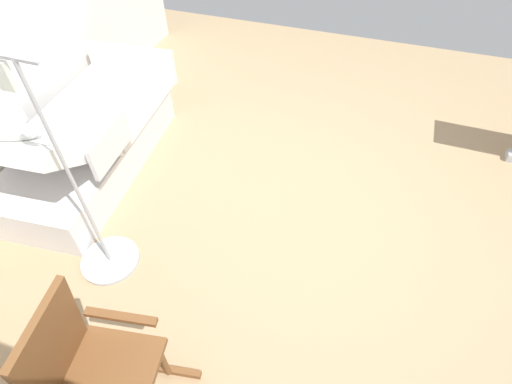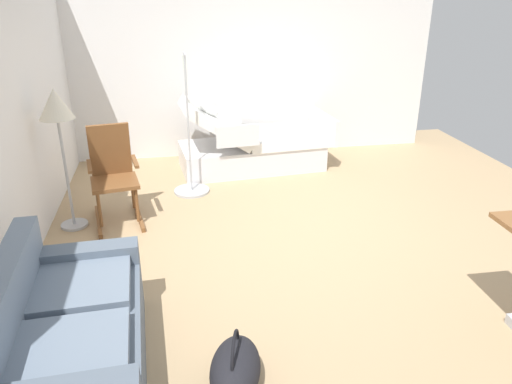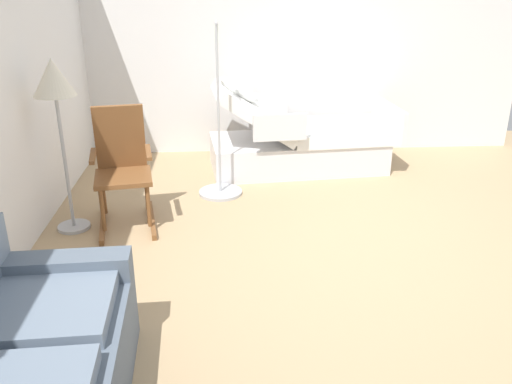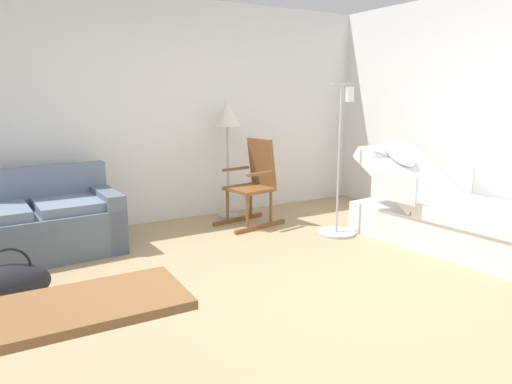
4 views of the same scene
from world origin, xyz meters
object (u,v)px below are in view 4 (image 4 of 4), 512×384
Objects in this scene: hospital_bed at (447,216)px; couch at (33,226)px; floor_lamp at (227,122)px; overbed_table at (58,384)px; rocking_chair at (254,184)px; iv_pole at (337,213)px; duffel_bag at (12,282)px.

couch is at bearing 154.33° from hospital_bed.
floor_lamp is (2.33, 0.36, 0.92)m from couch.
overbed_table is at bearing -93.51° from couch.
rocking_chair is at bearing 127.77° from hospital_bed.
duffel_bag is at bearing -178.37° from iv_pole.
floor_lamp is at bearing 28.23° from duffel_bag.
hospital_bed reaches higher than rocking_chair.
floor_lamp is at bearing 123.89° from hospital_bed.
overbed_table is (-4.00, -1.39, 0.22)m from hospital_bed.
floor_lamp is 2.37× the size of duffel_bag.
rocking_chair reaches higher than duffel_bag.
overbed_table reaches higher than duffel_bag.
iv_pole is (3.32, 0.09, 0.10)m from duffel_bag.
overbed_table is 0.50× the size of iv_pole.
overbed_table is (-0.20, -3.22, 0.23)m from couch.
rocking_chair is at bearing -2.09° from couch.
floor_lamp is 1.75× the size of overbed_table.
iv_pole reaches higher than floor_lamp.
overbed_table is 1.35× the size of duffel_bag.
floor_lamp reaches higher than hospital_bed.
hospital_bed is at bearing 19.20° from overbed_table.
hospital_bed is 1.16m from iv_pole.
rocking_chair is 1.24× the size of overbed_table.
iv_pole is (0.73, -1.29, -0.98)m from floor_lamp.
overbed_table is at bearing -145.03° from iv_pole.
iv_pole is at bearing -16.99° from couch.
iv_pole is at bearing 129.56° from hospital_bed.
duffel_bag is (-0.06, 2.19, -0.38)m from overbed_table.
hospital_bed is 4.22m from couch.
overbed_table is at bearing -130.29° from rocking_chair.
floor_lamp reaches higher than rocking_chair.
duffel_bag is (-4.06, 0.80, -0.16)m from hospital_bed.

